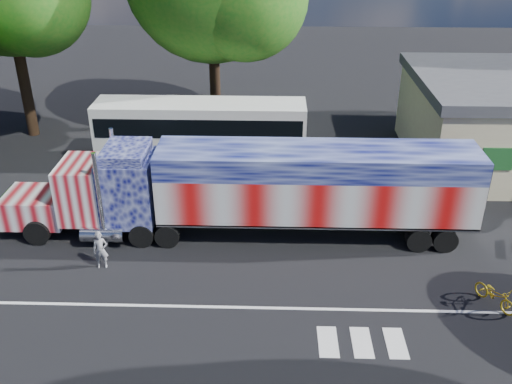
{
  "coord_description": "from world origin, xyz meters",
  "views": [
    {
      "loc": [
        0.71,
        -20.36,
        14.11
      ],
      "look_at": [
        0.0,
        3.0,
        1.9
      ],
      "focal_mm": 40.0,
      "sensor_mm": 36.0,
      "label": 1
    }
  ],
  "objects_px": {
    "semi_truck": "(256,188)",
    "woman": "(100,250)",
    "coach_bus": "(201,131)",
    "bicycle": "(495,295)"
  },
  "relations": [
    {
      "from": "semi_truck",
      "to": "bicycle",
      "type": "bearing_deg",
      "value": -28.09
    },
    {
      "from": "coach_bus",
      "to": "bicycle",
      "type": "relative_size",
      "value": 6.46
    },
    {
      "from": "coach_bus",
      "to": "bicycle",
      "type": "height_order",
      "value": "coach_bus"
    },
    {
      "from": "semi_truck",
      "to": "woman",
      "type": "xyz_separation_m",
      "value": [
        -6.48,
        -2.89,
        -1.54
      ]
    },
    {
      "from": "semi_truck",
      "to": "coach_bus",
      "type": "xyz_separation_m",
      "value": [
        -3.5,
        8.35,
        -0.55
      ]
    },
    {
      "from": "woman",
      "to": "bicycle",
      "type": "distance_m",
      "value": 15.95
    },
    {
      "from": "coach_bus",
      "to": "bicycle",
      "type": "distance_m",
      "value": 18.55
    },
    {
      "from": "semi_truck",
      "to": "woman",
      "type": "distance_m",
      "value": 7.26
    },
    {
      "from": "woman",
      "to": "semi_truck",
      "type": "bearing_deg",
      "value": 14.96
    },
    {
      "from": "semi_truck",
      "to": "coach_bus",
      "type": "height_order",
      "value": "semi_truck"
    }
  ]
}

